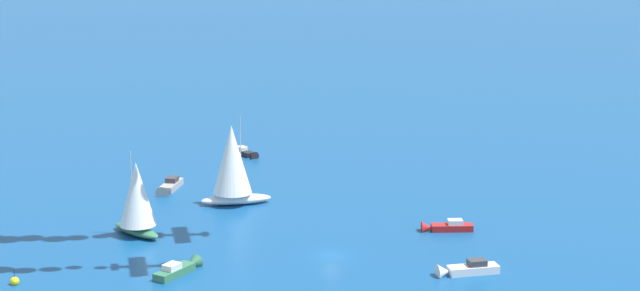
% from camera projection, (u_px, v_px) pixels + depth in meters
% --- Properties ---
extents(ground_plane, '(2000.00, 2000.00, 0.00)m').
position_uv_depth(ground_plane, '(331.00, 255.00, 131.22)').
color(ground_plane, navy).
extents(motorboat_near_centre, '(1.80, 6.65, 1.92)m').
position_uv_depth(motorboat_near_centre, '(246.00, 153.00, 184.81)').
color(motorboat_near_centre, black).
rests_on(motorboat_near_centre, ground_plane).
extents(sailboat_far_port, '(10.99, 7.77, 13.80)m').
position_uv_depth(sailboat_far_port, '(232.00, 164.00, 152.82)').
color(sailboat_far_port, white).
rests_on(sailboat_far_port, ground_plane).
extents(motorboat_inshore, '(7.93, 4.91, 2.26)m').
position_uv_depth(motorboat_inshore, '(465.00, 269.00, 124.28)').
color(motorboat_inshore, white).
rests_on(motorboat_inshore, ground_plane).
extents(sailboat_offshore, '(5.81, 9.36, 11.67)m').
position_uv_depth(sailboat_offshore, '(137.00, 198.00, 138.11)').
color(sailboat_offshore, '#33704C').
rests_on(sailboat_offshore, ground_plane).
extents(motorboat_ahead, '(6.93, 5.50, 2.07)m').
position_uv_depth(motorboat_ahead, '(445.00, 227.00, 141.23)').
color(motorboat_ahead, '#B21E1E').
rests_on(motorboat_ahead, ground_plane).
extents(motorboat_mid_cluster, '(7.54, 4.53, 2.14)m').
position_uv_depth(motorboat_mid_cluster, '(180.00, 269.00, 124.63)').
color(motorboat_mid_cluster, '#33704C').
rests_on(motorboat_mid_cluster, ground_plane).
extents(motorboat_outer_ring_c, '(7.22, 7.07, 2.33)m').
position_uv_depth(motorboat_outer_ring_c, '(169.00, 187.00, 161.66)').
color(motorboat_outer_ring_c, '#9E9993').
rests_on(motorboat_outer_ring_c, ground_plane).
extents(marker_buoy, '(1.10, 1.10, 2.10)m').
position_uv_depth(marker_buoy, '(15.00, 281.00, 120.90)').
color(marker_buoy, yellow).
rests_on(marker_buoy, ground_plane).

